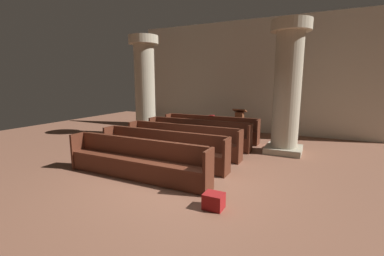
{
  "coord_description": "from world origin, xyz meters",
  "views": [
    {
      "loc": [
        2.61,
        -4.72,
        2.1
      ],
      "look_at": [
        -0.7,
        1.98,
        0.75
      ],
      "focal_mm": 24.41,
      "sensor_mm": 36.0,
      "label": 1
    }
  ],
  "objects_px": {
    "pillar_far_side": "(145,85)",
    "pew_row_0": "(210,127)",
    "pew_row_2": "(182,139)",
    "pew_row_4": "(136,158)",
    "pew_row_3": "(162,147)",
    "hymn_book": "(212,115)",
    "lectern": "(239,125)",
    "kneeler_box_red": "(214,201)",
    "pew_row_1": "(198,132)",
    "pillar_aisle_side": "(287,86)"
  },
  "relations": [
    {
      "from": "pillar_far_side",
      "to": "pew_row_0",
      "type": "bearing_deg",
      "value": 7.49
    },
    {
      "from": "pew_row_2",
      "to": "pew_row_4",
      "type": "bearing_deg",
      "value": -90.0
    },
    {
      "from": "pillar_far_side",
      "to": "pew_row_2",
      "type": "bearing_deg",
      "value": -34.68
    },
    {
      "from": "pew_row_2",
      "to": "pillar_far_side",
      "type": "relative_size",
      "value": 0.93
    },
    {
      "from": "pew_row_0",
      "to": "pew_row_3",
      "type": "xyz_separation_m",
      "value": [
        0.0,
        -3.17,
        0.0
      ]
    },
    {
      "from": "pew_row_0",
      "to": "hymn_book",
      "type": "xyz_separation_m",
      "value": [
        -0.0,
        0.19,
        0.41
      ]
    },
    {
      "from": "pew_row_3",
      "to": "pew_row_0",
      "type": "bearing_deg",
      "value": 90.0
    },
    {
      "from": "lectern",
      "to": "kneeler_box_red",
      "type": "distance_m",
      "value": 5.87
    },
    {
      "from": "pew_row_2",
      "to": "kneeler_box_red",
      "type": "bearing_deg",
      "value": -52.58
    },
    {
      "from": "pew_row_1",
      "to": "pew_row_4",
      "type": "height_order",
      "value": "same"
    },
    {
      "from": "pew_row_3",
      "to": "pew_row_4",
      "type": "relative_size",
      "value": 1.0
    },
    {
      "from": "pew_row_0",
      "to": "pew_row_1",
      "type": "relative_size",
      "value": 1.0
    },
    {
      "from": "pillar_aisle_side",
      "to": "pillar_far_side",
      "type": "height_order",
      "value": "same"
    },
    {
      "from": "pew_row_1",
      "to": "hymn_book",
      "type": "height_order",
      "value": "hymn_book"
    },
    {
      "from": "pew_row_4",
      "to": "kneeler_box_red",
      "type": "xyz_separation_m",
      "value": [
        2.04,
        -0.55,
        -0.33
      ]
    },
    {
      "from": "pew_row_1",
      "to": "pew_row_3",
      "type": "relative_size",
      "value": 1.0
    },
    {
      "from": "pew_row_4",
      "to": "pew_row_3",
      "type": "bearing_deg",
      "value": 90.0
    },
    {
      "from": "pew_row_3",
      "to": "lectern",
      "type": "distance_m",
      "value": 4.2
    },
    {
      "from": "pew_row_4",
      "to": "hymn_book",
      "type": "height_order",
      "value": "hymn_book"
    },
    {
      "from": "pew_row_1",
      "to": "hymn_book",
      "type": "relative_size",
      "value": 17.73
    },
    {
      "from": "pew_row_4",
      "to": "pew_row_0",
      "type": "bearing_deg",
      "value": 90.0
    },
    {
      "from": "pew_row_3",
      "to": "kneeler_box_red",
      "type": "distance_m",
      "value": 2.61
    },
    {
      "from": "pew_row_1",
      "to": "kneeler_box_red",
      "type": "height_order",
      "value": "pew_row_1"
    },
    {
      "from": "lectern",
      "to": "kneeler_box_red",
      "type": "height_order",
      "value": "lectern"
    },
    {
      "from": "hymn_book",
      "to": "pew_row_2",
      "type": "bearing_deg",
      "value": -90.0
    },
    {
      "from": "pew_row_1",
      "to": "hymn_book",
      "type": "bearing_deg",
      "value": 90.0
    },
    {
      "from": "pillar_aisle_side",
      "to": "lectern",
      "type": "xyz_separation_m",
      "value": [
        -1.81,
        1.56,
        -1.49
      ]
    },
    {
      "from": "pew_row_0",
      "to": "kneeler_box_red",
      "type": "bearing_deg",
      "value": -66.9
    },
    {
      "from": "pillar_aisle_side",
      "to": "hymn_book",
      "type": "relative_size",
      "value": 19.0
    },
    {
      "from": "pew_row_4",
      "to": "lectern",
      "type": "xyz_separation_m",
      "value": [
        0.81,
        5.18,
        -0.01
      ]
    },
    {
      "from": "pew_row_2",
      "to": "hymn_book",
      "type": "xyz_separation_m",
      "value": [
        -0.0,
        2.3,
        0.41
      ]
    },
    {
      "from": "pew_row_0",
      "to": "pew_row_4",
      "type": "distance_m",
      "value": 4.23
    },
    {
      "from": "pew_row_2",
      "to": "pillar_far_side",
      "type": "height_order",
      "value": "pillar_far_side"
    },
    {
      "from": "lectern",
      "to": "hymn_book",
      "type": "relative_size",
      "value": 5.49
    },
    {
      "from": "kneeler_box_red",
      "to": "lectern",
      "type": "bearing_deg",
      "value": 102.13
    },
    {
      "from": "pew_row_1",
      "to": "pillar_aisle_side",
      "type": "xyz_separation_m",
      "value": [
        2.62,
        0.45,
        1.49
      ]
    },
    {
      "from": "pew_row_2",
      "to": "pillar_far_side",
      "type": "distance_m",
      "value": 3.46
    },
    {
      "from": "pillar_far_side",
      "to": "hymn_book",
      "type": "xyz_separation_m",
      "value": [
        2.57,
        0.53,
        -1.08
      ]
    },
    {
      "from": "lectern",
      "to": "pew_row_3",
      "type": "bearing_deg",
      "value": -101.06
    },
    {
      "from": "pew_row_1",
      "to": "pew_row_2",
      "type": "height_order",
      "value": "same"
    },
    {
      "from": "hymn_book",
      "to": "kneeler_box_red",
      "type": "height_order",
      "value": "hymn_book"
    },
    {
      "from": "hymn_book",
      "to": "pillar_far_side",
      "type": "bearing_deg",
      "value": -168.43
    },
    {
      "from": "pillar_far_side",
      "to": "lectern",
      "type": "bearing_deg",
      "value": 20.94
    },
    {
      "from": "pew_row_0",
      "to": "pew_row_4",
      "type": "relative_size",
      "value": 1.0
    },
    {
      "from": "pew_row_4",
      "to": "pillar_aisle_side",
      "type": "distance_m",
      "value": 4.71
    },
    {
      "from": "pew_row_2",
      "to": "pillar_aisle_side",
      "type": "bearing_deg",
      "value": 30.01
    },
    {
      "from": "pew_row_0",
      "to": "hymn_book",
      "type": "bearing_deg",
      "value": 90.0
    },
    {
      "from": "pew_row_2",
      "to": "pillar_aisle_side",
      "type": "xyz_separation_m",
      "value": [
        2.62,
        1.51,
        1.49
      ]
    },
    {
      "from": "pew_row_2",
      "to": "lectern",
      "type": "relative_size",
      "value": 3.23
    },
    {
      "from": "pew_row_4",
      "to": "kneeler_box_red",
      "type": "relative_size",
      "value": 10.69
    }
  ]
}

